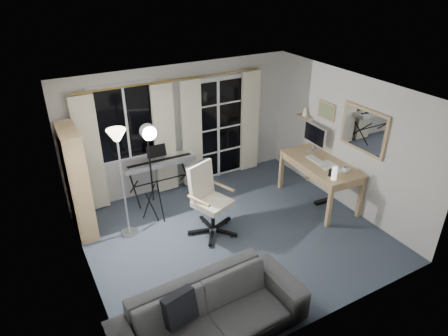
{
  "coord_description": "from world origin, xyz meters",
  "views": [
    {
      "loc": [
        -2.71,
        -4.54,
        4.03
      ],
      "look_at": [
        -0.0,
        0.35,
        1.09
      ],
      "focal_mm": 32.0,
      "sensor_mm": 36.0,
      "label": 1
    }
  ],
  "objects_px": {
    "office_chair": "(206,193)",
    "mug": "(346,169)",
    "sofa": "(210,308)",
    "bookshelf": "(76,186)",
    "studio_light": "(149,144)",
    "keyboard_piano": "(159,163)",
    "desk": "(321,167)",
    "torchiere_lamp": "(119,152)",
    "monitor": "(315,135)"
  },
  "relations": [
    {
      "from": "bookshelf",
      "to": "office_chair",
      "type": "distance_m",
      "value": 2.06
    },
    {
      "from": "keyboard_piano",
      "to": "mug",
      "type": "height_order",
      "value": "keyboard_piano"
    },
    {
      "from": "bookshelf",
      "to": "keyboard_piano",
      "type": "xyz_separation_m",
      "value": [
        1.52,
        0.35,
        -0.12
      ]
    },
    {
      "from": "torchiere_lamp",
      "to": "monitor",
      "type": "height_order",
      "value": "torchiere_lamp"
    },
    {
      "from": "torchiere_lamp",
      "to": "sofa",
      "type": "height_order",
      "value": "torchiere_lamp"
    },
    {
      "from": "studio_light",
      "to": "monitor",
      "type": "xyz_separation_m",
      "value": [
        3.06,
        -0.37,
        -0.34
      ]
    },
    {
      "from": "monitor",
      "to": "desk",
      "type": "bearing_deg",
      "value": -110.68
    },
    {
      "from": "keyboard_piano",
      "to": "monitor",
      "type": "distance_m",
      "value": 2.92
    },
    {
      "from": "office_chair",
      "to": "mug",
      "type": "distance_m",
      "value": 2.41
    },
    {
      "from": "bookshelf",
      "to": "desk",
      "type": "distance_m",
      "value": 4.18
    },
    {
      "from": "desk",
      "to": "sofa",
      "type": "relative_size",
      "value": 0.67
    },
    {
      "from": "monitor",
      "to": "office_chair",
      "type": "bearing_deg",
      "value": -171.66
    },
    {
      "from": "monitor",
      "to": "sofa",
      "type": "distance_m",
      "value": 4.02
    },
    {
      "from": "bookshelf",
      "to": "mug",
      "type": "height_order",
      "value": "bookshelf"
    },
    {
      "from": "studio_light",
      "to": "office_chair",
      "type": "distance_m",
      "value": 1.19
    },
    {
      "from": "bookshelf",
      "to": "mug",
      "type": "distance_m",
      "value": 4.43
    },
    {
      "from": "bookshelf",
      "to": "monitor",
      "type": "distance_m",
      "value": 4.27
    },
    {
      "from": "bookshelf",
      "to": "torchiere_lamp",
      "type": "relative_size",
      "value": 0.98
    },
    {
      "from": "bookshelf",
      "to": "monitor",
      "type": "bearing_deg",
      "value": -8.87
    },
    {
      "from": "torchiere_lamp",
      "to": "mug",
      "type": "xyz_separation_m",
      "value": [
        3.46,
        -1.23,
        -0.6
      ]
    },
    {
      "from": "bookshelf",
      "to": "desk",
      "type": "relative_size",
      "value": 1.15
    },
    {
      "from": "desk",
      "to": "sofa",
      "type": "distance_m",
      "value": 3.57
    },
    {
      "from": "keyboard_piano",
      "to": "sofa",
      "type": "relative_size",
      "value": 0.58
    },
    {
      "from": "monitor",
      "to": "sofa",
      "type": "xyz_separation_m",
      "value": [
        -3.31,
        -2.17,
        -0.67
      ]
    },
    {
      "from": "torchiere_lamp",
      "to": "keyboard_piano",
      "type": "height_order",
      "value": "torchiere_lamp"
    },
    {
      "from": "bookshelf",
      "to": "sofa",
      "type": "relative_size",
      "value": 0.77
    },
    {
      "from": "keyboard_piano",
      "to": "monitor",
      "type": "relative_size",
      "value": 2.28
    },
    {
      "from": "mug",
      "to": "office_chair",
      "type": "bearing_deg",
      "value": 162.48
    },
    {
      "from": "mug",
      "to": "sofa",
      "type": "relative_size",
      "value": 0.06
    },
    {
      "from": "desk",
      "to": "monitor",
      "type": "relative_size",
      "value": 2.65
    },
    {
      "from": "torchiere_lamp",
      "to": "keyboard_piano",
      "type": "bearing_deg",
      "value": 42.29
    },
    {
      "from": "sofa",
      "to": "keyboard_piano",
      "type": "bearing_deg",
      "value": 76.52
    },
    {
      "from": "torchiere_lamp",
      "to": "mug",
      "type": "height_order",
      "value": "torchiere_lamp"
    },
    {
      "from": "mug",
      "to": "monitor",
      "type": "bearing_deg",
      "value": 84.22
    },
    {
      "from": "office_chair",
      "to": "mug",
      "type": "bearing_deg",
      "value": -37.88
    },
    {
      "from": "torchiere_lamp",
      "to": "sofa",
      "type": "relative_size",
      "value": 0.79
    },
    {
      "from": "desk",
      "to": "mug",
      "type": "height_order",
      "value": "mug"
    },
    {
      "from": "desk",
      "to": "bookshelf",
      "type": "bearing_deg",
      "value": 166.37
    },
    {
      "from": "keyboard_piano",
      "to": "studio_light",
      "type": "relative_size",
      "value": 0.73
    },
    {
      "from": "bookshelf",
      "to": "monitor",
      "type": "height_order",
      "value": "bookshelf"
    },
    {
      "from": "desk",
      "to": "monitor",
      "type": "distance_m",
      "value": 0.64
    },
    {
      "from": "sofa",
      "to": "bookshelf",
      "type": "bearing_deg",
      "value": 104.49
    },
    {
      "from": "monitor",
      "to": "torchiere_lamp",
      "type": "bearing_deg",
      "value": 178.36
    },
    {
      "from": "keyboard_piano",
      "to": "studio_light",
      "type": "distance_m",
      "value": 1.09
    },
    {
      "from": "studio_light",
      "to": "torchiere_lamp",
      "type": "bearing_deg",
      "value": -169.47
    },
    {
      "from": "keyboard_piano",
      "to": "office_chair",
      "type": "relative_size",
      "value": 1.13
    },
    {
      "from": "keyboard_piano",
      "to": "studio_light",
      "type": "xyz_separation_m",
      "value": [
        -0.37,
        -0.71,
        0.73
      ]
    },
    {
      "from": "bookshelf",
      "to": "office_chair",
      "type": "relative_size",
      "value": 1.51
    },
    {
      "from": "monitor",
      "to": "mug",
      "type": "bearing_deg",
      "value": -92.92
    },
    {
      "from": "bookshelf",
      "to": "desk",
      "type": "bearing_deg",
      "value": -15.44
    }
  ]
}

